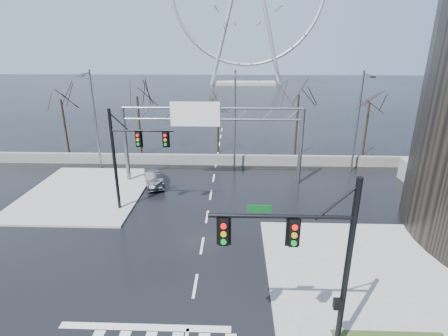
{
  "coord_description": "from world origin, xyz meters",
  "views": [
    {
      "loc": [
        2.11,
        -15.58,
        12.47
      ],
      "look_at": [
        1.3,
        7.84,
        4.0
      ],
      "focal_mm": 28.0,
      "sensor_mm": 36.0,
      "label": 1
    }
  ],
  "objects_px": {
    "signal_mast_far": "(128,151)",
    "sign_gantry": "(208,128)",
    "signal_mast_near": "(314,253)",
    "car": "(154,178)"
  },
  "relations": [
    {
      "from": "signal_mast_near",
      "to": "sign_gantry",
      "type": "xyz_separation_m",
      "value": [
        -5.52,
        19.0,
        0.31
      ]
    },
    {
      "from": "sign_gantry",
      "to": "signal_mast_near",
      "type": "bearing_deg",
      "value": -73.81
    },
    {
      "from": "signal_mast_near",
      "to": "signal_mast_far",
      "type": "height_order",
      "value": "same"
    },
    {
      "from": "signal_mast_far",
      "to": "signal_mast_near",
      "type": "bearing_deg",
      "value": -49.74
    },
    {
      "from": "sign_gantry",
      "to": "car",
      "type": "height_order",
      "value": "sign_gantry"
    },
    {
      "from": "signal_mast_far",
      "to": "sign_gantry",
      "type": "relative_size",
      "value": 0.49
    },
    {
      "from": "sign_gantry",
      "to": "car",
      "type": "distance_m",
      "value": 6.79
    },
    {
      "from": "signal_mast_near",
      "to": "sign_gantry",
      "type": "bearing_deg",
      "value": 106.19
    },
    {
      "from": "signal_mast_near",
      "to": "signal_mast_far",
      "type": "xyz_separation_m",
      "value": [
        -11.01,
        13.0,
        -0.04
      ]
    },
    {
      "from": "signal_mast_near",
      "to": "car",
      "type": "distance_m",
      "value": 21.37
    }
  ]
}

